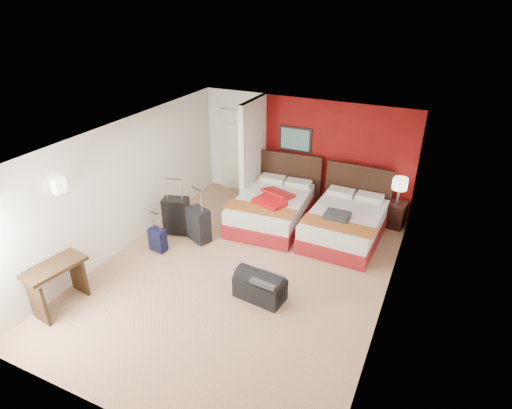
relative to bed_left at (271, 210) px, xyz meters
The scene contains 17 objects.
ground 1.96m from the bed_left, 82.90° to the right, with size 6.50×6.50×0.00m, color tan.
room_walls 1.58m from the bed_left, 156.48° to the right, with size 5.02×6.52×2.50m.
red_accent_panel 1.89m from the bed_left, 52.80° to the left, with size 3.50×0.04×2.50m, color maroon.
partition_wall 1.39m from the bed_left, 138.01° to the left, with size 0.12×1.20×2.50m, color silver.
entry_door 2.10m from the bed_left, 139.85° to the left, with size 0.82×0.06×2.05m, color silver.
bed_left is the anchor object (origin of this frame).
bed_right 1.62m from the bed_left, ahead, with size 1.39×1.99×0.60m, color silver.
red_suitcase_open 0.39m from the bed_left, 45.00° to the right, with size 0.65×0.89×0.11m, color #B30F12.
jacket_bundle 1.58m from the bed_left, 10.38° to the right, with size 0.48×0.38×0.11m, color #333338.
nightstand 2.67m from the bed_left, 22.08° to the left, with size 0.41×0.41×0.57m, color black.
table_lamp 2.73m from the bed_left, 22.08° to the left, with size 0.31×0.31×0.56m, color silver.
suitcase_black 2.03m from the bed_left, 142.17° to the right, with size 0.52×0.32×0.77m, color black.
suitcase_charcoal 1.66m from the bed_left, 128.12° to the right, with size 0.47×0.29×0.69m, color black.
suitcase_navy 2.52m from the bed_left, 128.17° to the right, with size 0.33×0.20×0.45m, color black.
duffel_bag 2.58m from the bed_left, 70.78° to the right, with size 0.83×0.44×0.42m, color black.
jacket_draped 2.68m from the bed_left, 68.10° to the right, with size 0.44×0.38×0.06m, color #3E3D42.
desk 4.45m from the bed_left, 116.52° to the right, with size 0.47×0.95×0.79m, color black.
Camera 1 is at (2.95, -5.66, 4.63)m, focal length 29.91 mm.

